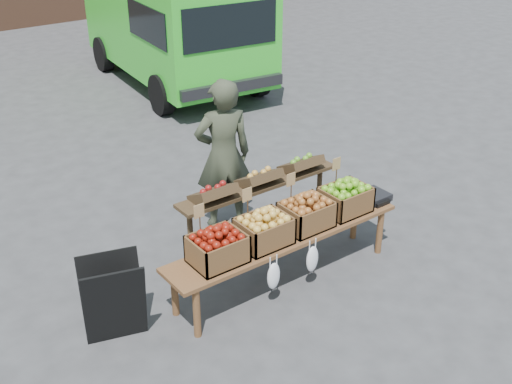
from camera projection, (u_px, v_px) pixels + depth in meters
ground at (316, 267)px, 7.00m from camera, size 80.00×80.00×0.00m
delivery_van at (174, 28)px, 12.30m from camera, size 2.71×5.05×2.17m
vendor at (223, 155)px, 7.40m from camera, size 0.78×0.64×1.83m
chalkboard_sign at (113, 300)px, 5.79m from camera, size 0.62×0.45×0.84m
back_table at (259, 206)px, 7.15m from camera, size 2.10×0.44×1.04m
display_bench at (285, 258)px, 6.64m from camera, size 2.70×0.56×0.57m
crate_golden_apples at (217, 249)px, 6.01m from camera, size 0.50×0.40×0.28m
crate_russet_pears at (264, 231)px, 6.30m from camera, size 0.50×0.40×0.28m
crate_red_apples at (306, 215)px, 6.59m from camera, size 0.50×0.40×0.28m
crate_green_apples at (345, 200)px, 6.88m from camera, size 0.50×0.40×0.28m
weighing_scale at (372, 197)px, 7.15m from camera, size 0.34×0.30×0.08m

